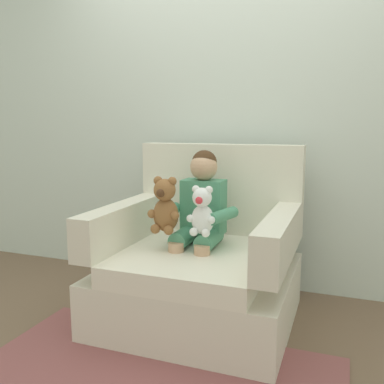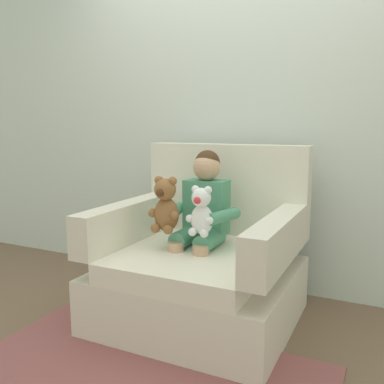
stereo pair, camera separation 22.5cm
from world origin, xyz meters
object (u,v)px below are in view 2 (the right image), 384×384
at_px(armchair, 203,266).
at_px(seated_child, 202,211).
at_px(plush_white, 201,212).
at_px(plush_brown, 166,206).

relative_size(armchair, seated_child, 1.34).
xyz_separation_m(armchair, plush_white, (0.05, -0.12, 0.37)).
height_order(plush_brown, plush_white, plush_brown).
distance_m(armchair, plush_white, 0.39).
bearing_deg(plush_white, seated_child, 92.83).
relative_size(plush_brown, plush_white, 1.16).
distance_m(plush_brown, plush_white, 0.22).
distance_m(armchair, seated_child, 0.34).
xyz_separation_m(seated_child, plush_white, (0.07, -0.17, 0.03)).
bearing_deg(armchair, seated_child, 118.79).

